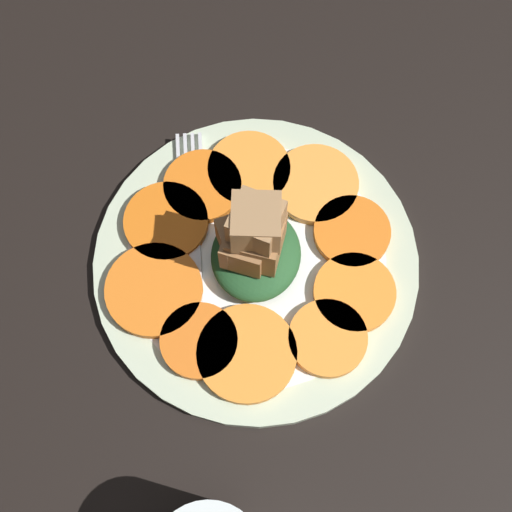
# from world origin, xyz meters

# --- Properties ---
(table_slab) EXTENTS (1.20, 1.20, 0.02)m
(table_slab) POSITION_xyz_m (0.00, 0.00, 0.01)
(table_slab) COLOR black
(table_slab) RESTS_ON ground
(plate) EXTENTS (0.28, 0.28, 0.01)m
(plate) POSITION_xyz_m (0.00, 0.00, 0.03)
(plate) COLOR beige
(plate) RESTS_ON table_slab
(carrot_slice_0) EXTENTS (0.07, 0.07, 0.01)m
(carrot_slice_0) POSITION_xyz_m (-0.08, -0.02, 0.04)
(carrot_slice_0) COLOR orange
(carrot_slice_0) RESTS_ON plate
(carrot_slice_1) EXTENTS (0.07, 0.07, 0.01)m
(carrot_slice_1) POSITION_xyz_m (-0.06, -0.06, 0.04)
(carrot_slice_1) COLOR orange
(carrot_slice_1) RESTS_ON plate
(carrot_slice_2) EXTENTS (0.07, 0.07, 0.01)m
(carrot_slice_2) POSITION_xyz_m (-0.02, -0.08, 0.04)
(carrot_slice_2) COLOR orange
(carrot_slice_2) RESTS_ON plate
(carrot_slice_3) EXTENTS (0.08, 0.08, 0.01)m
(carrot_slice_3) POSITION_xyz_m (0.04, -0.08, 0.04)
(carrot_slice_3) COLOR orange
(carrot_slice_3) RESTS_ON plate
(carrot_slice_4) EXTENTS (0.06, 0.06, 0.01)m
(carrot_slice_4) POSITION_xyz_m (0.08, -0.03, 0.04)
(carrot_slice_4) COLOR orange
(carrot_slice_4) RESTS_ON plate
(carrot_slice_5) EXTENTS (0.08, 0.08, 0.01)m
(carrot_slice_5) POSITION_xyz_m (0.08, 0.01, 0.04)
(carrot_slice_5) COLOR orange
(carrot_slice_5) RESTS_ON plate
(carrot_slice_6) EXTENTS (0.06, 0.06, 0.01)m
(carrot_slice_6) POSITION_xyz_m (0.06, 0.07, 0.04)
(carrot_slice_6) COLOR orange
(carrot_slice_6) RESTS_ON plate
(carrot_slice_7) EXTENTS (0.07, 0.07, 0.01)m
(carrot_slice_7) POSITION_xyz_m (0.02, 0.08, 0.04)
(carrot_slice_7) COLOR orange
(carrot_slice_7) RESTS_ON plate
(carrot_slice_8) EXTENTS (0.07, 0.07, 0.01)m
(carrot_slice_8) POSITION_xyz_m (-0.04, 0.08, 0.04)
(carrot_slice_8) COLOR orange
(carrot_slice_8) RESTS_ON plate
(carrot_slice_9) EXTENTS (0.07, 0.07, 0.01)m
(carrot_slice_9) POSITION_xyz_m (-0.08, 0.04, 0.04)
(carrot_slice_9) COLOR #F99539
(carrot_slice_9) RESTS_ON plate
(center_pile) EXTENTS (0.08, 0.07, 0.10)m
(center_pile) POSITION_xyz_m (0.00, -0.00, 0.07)
(center_pile) COLOR #235128
(center_pile) RESTS_ON plate
(fork) EXTENTS (0.20, 0.07, 0.00)m
(fork) POSITION_xyz_m (-0.02, -0.06, 0.03)
(fork) COLOR silver
(fork) RESTS_ON plate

